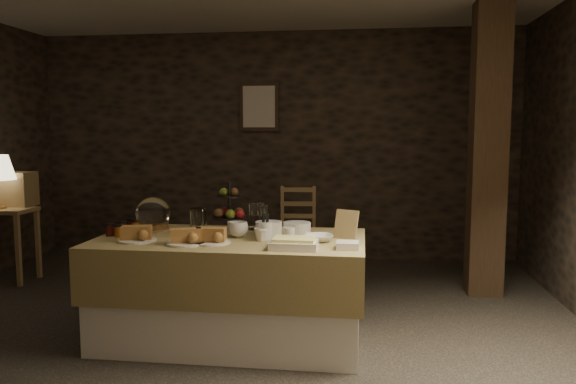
# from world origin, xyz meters

# --- Properties ---
(ground_plane) EXTENTS (5.50, 5.00, 0.01)m
(ground_plane) POSITION_xyz_m (0.00, 0.00, 0.00)
(ground_plane) COLOR black
(ground_plane) RESTS_ON ground
(room_shell) EXTENTS (5.52, 5.02, 2.60)m
(room_shell) POSITION_xyz_m (0.00, 0.00, 1.56)
(room_shell) COLOR black
(room_shell) RESTS_ON ground
(buffet_table) EXTENTS (1.86, 0.99, 0.74)m
(buffet_table) POSITION_xyz_m (0.13, -0.16, 0.42)
(buffet_table) COLOR silver
(buffet_table) RESTS_ON ground_plane
(wine_rack) EXTENTS (0.42, 0.26, 0.34)m
(wine_rack) POSITION_xyz_m (-2.45, 1.26, 0.90)
(wine_rack) COLOR #967748
(wine_rack) RESTS_ON console_table
(chair) EXTENTS (0.44, 0.43, 0.68)m
(chair) POSITION_xyz_m (0.36, 2.04, 0.39)
(chair) COLOR #967748
(chair) RESTS_ON ground_plane
(timber_column) EXTENTS (0.30, 0.30, 2.60)m
(timber_column) POSITION_xyz_m (2.14, 1.27, 1.30)
(timber_column) COLOR black
(timber_column) RESTS_ON ground_plane
(framed_picture) EXTENTS (0.45, 0.04, 0.55)m
(framed_picture) POSITION_xyz_m (-0.15, 2.47, 1.75)
(framed_picture) COLOR #302118
(framed_picture) RESTS_ON room_shell
(plate_stack_a) EXTENTS (0.19, 0.19, 0.10)m
(plate_stack_a) POSITION_xyz_m (0.38, -0.05, 0.79)
(plate_stack_a) COLOR silver
(plate_stack_a) RESTS_ON buffet_table
(plate_stack_b) EXTENTS (0.20, 0.20, 0.08)m
(plate_stack_b) POSITION_xyz_m (0.57, 0.04, 0.78)
(plate_stack_b) COLOR silver
(plate_stack_b) RESTS_ON buffet_table
(cutlery_holder) EXTENTS (0.10, 0.10, 0.12)m
(cutlery_holder) POSITION_xyz_m (0.38, -0.19, 0.80)
(cutlery_holder) COLOR silver
(cutlery_holder) RESTS_ON buffet_table
(cup_a) EXTENTS (0.18, 0.18, 0.11)m
(cup_a) POSITION_xyz_m (0.18, -0.14, 0.79)
(cup_a) COLOR silver
(cup_a) RESTS_ON buffet_table
(cup_b) EXTENTS (0.11, 0.11, 0.09)m
(cup_b) POSITION_xyz_m (0.36, -0.25, 0.78)
(cup_b) COLOR silver
(cup_b) RESTS_ON buffet_table
(mug_c) EXTENTS (0.09, 0.09, 0.09)m
(mug_c) POSITION_xyz_m (0.13, -0.05, 0.78)
(mug_c) COLOR silver
(mug_c) RESTS_ON buffet_table
(mug_d) EXTENTS (0.08, 0.08, 0.09)m
(mug_d) POSITION_xyz_m (0.55, -0.21, 0.78)
(mug_d) COLOR silver
(mug_d) RESTS_ON buffet_table
(bowl) EXTENTS (0.24, 0.24, 0.05)m
(bowl) POSITION_xyz_m (0.75, -0.21, 0.76)
(bowl) COLOR silver
(bowl) RESTS_ON buffet_table
(cake_dome) EXTENTS (0.26, 0.26, 0.26)m
(cake_dome) POSITION_xyz_m (-0.51, 0.05, 0.84)
(cake_dome) COLOR #967748
(cake_dome) RESTS_ON buffet_table
(fruit_stand) EXTENTS (0.26, 0.26, 0.36)m
(fruit_stand) POSITION_xyz_m (0.06, 0.11, 0.88)
(fruit_stand) COLOR black
(fruit_stand) RESTS_ON buffet_table
(bread_platter_left) EXTENTS (0.26, 0.26, 0.11)m
(bread_platter_left) POSITION_xyz_m (-0.47, -0.37, 0.78)
(bread_platter_left) COLOR silver
(bread_platter_left) RESTS_ON buffet_table
(bread_platter_center) EXTENTS (0.26, 0.26, 0.11)m
(bread_platter_center) POSITION_xyz_m (-0.11, -0.42, 0.78)
(bread_platter_center) COLOR silver
(bread_platter_center) RESTS_ON buffet_table
(bread_platter_right) EXTENTS (0.26, 0.26, 0.11)m
(bread_platter_right) POSITION_xyz_m (0.05, -0.37, 0.78)
(bread_platter_right) COLOR silver
(bread_platter_right) RESTS_ON buffet_table
(jam_jars) EXTENTS (0.18, 0.32, 0.07)m
(jam_jars) POSITION_xyz_m (-0.67, -0.11, 0.77)
(jam_jars) COLOR #511810
(jam_jars) RESTS_ON buffet_table
(tart_dish) EXTENTS (0.30, 0.22, 0.07)m
(tart_dish) POSITION_xyz_m (0.61, -0.46, 0.77)
(tart_dish) COLOR silver
(tart_dish) RESTS_ON buffet_table
(square_dish) EXTENTS (0.14, 0.14, 0.04)m
(square_dish) POSITION_xyz_m (0.95, -0.42, 0.76)
(square_dish) COLOR silver
(square_dish) RESTS_ON buffet_table
(menu_frame) EXTENTS (0.18, 0.14, 0.22)m
(menu_frame) POSITION_xyz_m (0.93, -0.09, 0.83)
(menu_frame) COLOR #967748
(menu_frame) RESTS_ON buffet_table
(storage_jar_a) EXTENTS (0.10, 0.10, 0.16)m
(storage_jar_a) POSITION_xyz_m (-0.20, 0.14, 0.82)
(storage_jar_a) COLOR white
(storage_jar_a) RESTS_ON buffet_table
(storage_jar_b) EXTENTS (0.09, 0.09, 0.14)m
(storage_jar_b) POSITION_xyz_m (-0.18, 0.18, 0.81)
(storage_jar_b) COLOR white
(storage_jar_b) RESTS_ON buffet_table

